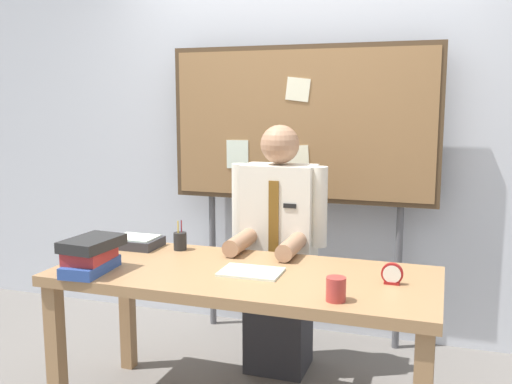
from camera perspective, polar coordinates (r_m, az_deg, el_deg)
back_wall at (r=3.80m, az=5.26°, el=6.11°), size 6.40×0.08×2.70m
desk at (r=2.73m, az=-1.21°, el=-9.70°), size 1.79×0.76×0.75m
person at (r=3.25m, az=2.28°, el=-6.66°), size 0.55×0.56×1.41m
bulletin_board at (r=3.60m, az=4.50°, el=6.39°), size 1.70×0.09×1.89m
book_stack at (r=2.78m, az=-16.17°, el=-6.02°), size 0.21×0.31×0.16m
open_notebook at (r=2.67m, az=-0.50°, el=-8.00°), size 0.29×0.20×0.01m
desk_clock at (r=2.57m, az=13.45°, el=-8.05°), size 0.09×0.04×0.09m
coffee_mug at (r=2.32m, az=8.00°, el=-9.59°), size 0.08×0.08×0.10m
pen_holder at (r=3.09m, az=-7.60°, el=-4.86°), size 0.07×0.07×0.16m
paper_tray at (r=3.20m, az=-11.90°, el=-4.91°), size 0.26×0.20×0.06m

